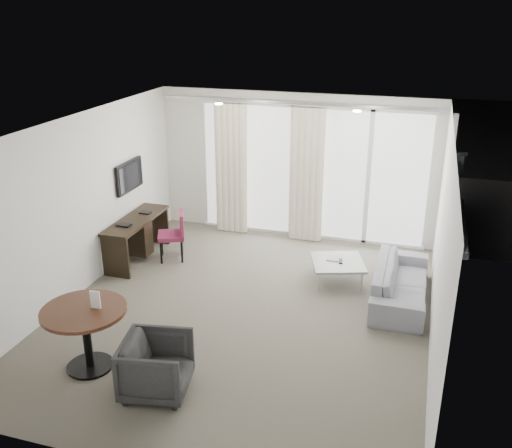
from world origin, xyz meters
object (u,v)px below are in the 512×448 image
(round_table, at_px, (87,339))
(coffee_table, at_px, (337,272))
(rattan_chair_a, at_px, (336,197))
(desk_chair, at_px, (171,236))
(desk, at_px, (137,239))
(sofa, at_px, (401,283))
(rattan_chair_b, at_px, (428,206))
(tub_armchair, at_px, (157,366))

(round_table, distance_m, coffee_table, 3.91)
(coffee_table, xyz_separation_m, rattan_chair_a, (-0.51, 2.82, 0.24))
(desk_chair, bearing_deg, desk, 172.86)
(round_table, relative_size, sofa, 0.52)
(round_table, relative_size, rattan_chair_a, 1.19)
(round_table, bearing_deg, rattan_chair_b, 58.24)
(desk, bearing_deg, sofa, -2.01)
(round_table, bearing_deg, sofa, 39.04)
(coffee_table, distance_m, rattan_chair_b, 3.18)
(rattan_chair_a, bearing_deg, round_table, -90.49)
(desk, height_order, sofa, desk)
(desk, xyz_separation_m, tub_armchair, (1.87, -3.08, -0.03))
(round_table, bearing_deg, rattan_chair_a, 71.83)
(sofa, height_order, rattan_chair_a, rattan_chair_a)
(rattan_chair_b, bearing_deg, desk_chair, -150.91)
(desk_chair, relative_size, coffee_table, 1.07)
(tub_armchair, relative_size, rattan_chair_a, 0.89)
(rattan_chair_b, bearing_deg, round_table, -128.22)
(tub_armchair, relative_size, coffee_table, 0.95)
(sofa, bearing_deg, round_table, 129.04)
(tub_armchair, bearing_deg, coffee_table, -34.62)
(desk_chair, distance_m, coffee_table, 2.81)
(round_table, relative_size, coffee_table, 1.27)
(desk, bearing_deg, rattan_chair_b, 33.67)
(rattan_chair_a, relative_size, rattan_chair_b, 1.11)
(tub_armchair, distance_m, rattan_chair_a, 6.12)
(desk, xyz_separation_m, round_table, (0.90, -2.91, 0.03))
(round_table, distance_m, tub_armchair, 0.99)
(tub_armchair, xyz_separation_m, rattan_chair_a, (0.95, 6.05, 0.08))
(desk, distance_m, tub_armchair, 3.61)
(tub_armchair, height_order, coffee_table, tub_armchair)
(desk, distance_m, rattan_chair_b, 5.52)
(coffee_table, bearing_deg, round_table, -128.66)
(round_table, relative_size, rattan_chair_b, 1.32)
(desk_chair, bearing_deg, round_table, -107.36)
(coffee_table, bearing_deg, rattan_chair_b, 66.73)
(round_table, distance_m, rattan_chair_b, 7.02)
(desk, bearing_deg, tub_armchair, -58.76)
(coffee_table, bearing_deg, sofa, -16.81)
(desk_chair, height_order, rattan_chair_b, desk_chair)
(desk_chair, height_order, sofa, desk_chair)
(tub_armchair, bearing_deg, desk_chair, 12.10)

